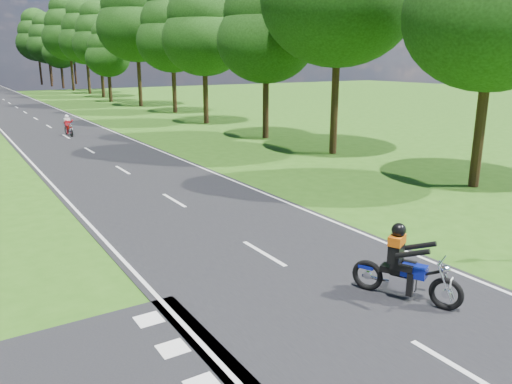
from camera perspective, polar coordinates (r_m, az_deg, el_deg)
ground at (r=11.78m, az=6.27°, el=-10.17°), size 160.00×160.00×0.00m
main_road at (r=58.91m, az=-25.68°, el=8.71°), size 7.00×140.00×0.02m
road_markings at (r=57.04m, az=-25.59°, el=8.57°), size 7.40×140.00×0.01m
treeline at (r=68.93m, az=-26.33°, el=16.25°), size 40.00×115.35×14.78m
rider_near_blue at (r=11.02m, az=16.87°, el=-7.72°), size 1.46×2.10×1.67m
rider_far_red at (r=35.62m, az=-20.67°, el=7.16°), size 0.60×1.68×1.38m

